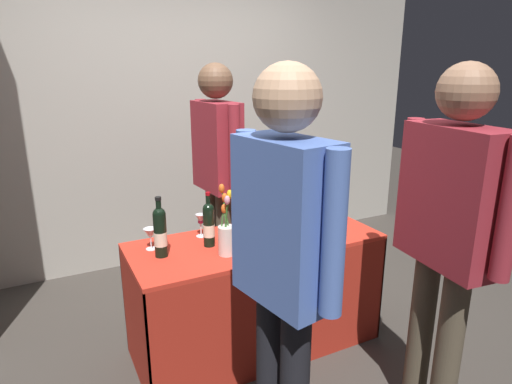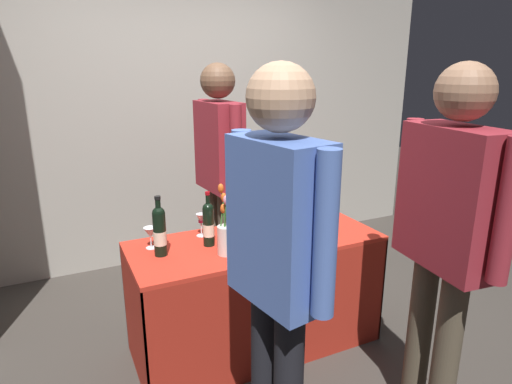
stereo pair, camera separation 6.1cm
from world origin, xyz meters
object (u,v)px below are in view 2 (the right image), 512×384
at_px(display_bottle_0, 160,230).
at_px(wine_glass_near_taster, 201,220).
at_px(tasting_table, 256,274).
at_px(wine_glass_mid, 301,212).
at_px(wine_glass_near_vendor, 150,233).
at_px(vendor_presenter, 220,163).
at_px(flower_vase, 226,233).
at_px(featured_wine_bottle, 317,207).
at_px(taster_foreground_right, 278,253).

xyz_separation_m(display_bottle_0, wine_glass_near_taster, (0.30, 0.18, -0.04)).
bearing_deg(tasting_table, wine_glass_mid, 10.28).
bearing_deg(wine_glass_near_vendor, wine_glass_near_taster, 9.66).
bearing_deg(vendor_presenter, wine_glass_mid, 23.81).
height_order(wine_glass_near_vendor, wine_glass_near_taster, wine_glass_near_taster).
distance_m(display_bottle_0, flower_vase, 0.36).
xyz_separation_m(display_bottle_0, wine_glass_mid, (0.94, 0.04, -0.04)).
relative_size(wine_glass_mid, wine_glass_near_taster, 0.99).
xyz_separation_m(wine_glass_mid, wine_glass_near_taster, (-0.64, 0.13, 0.00)).
bearing_deg(display_bottle_0, featured_wine_bottle, -2.52).
bearing_deg(taster_foreground_right, featured_wine_bottle, -50.72).
distance_m(wine_glass_mid, vendor_presenter, 0.73).
bearing_deg(wine_glass_near_taster, wine_glass_near_vendor, -170.34).
bearing_deg(display_bottle_0, taster_foreground_right, -75.22).
bearing_deg(flower_vase, wine_glass_near_taster, 96.63).
height_order(featured_wine_bottle, wine_glass_near_taster, featured_wine_bottle).
height_order(featured_wine_bottle, flower_vase, flower_vase).
distance_m(wine_glass_near_taster, taster_foreground_right, 1.12).
bearing_deg(flower_vase, vendor_presenter, 70.92).
bearing_deg(display_bottle_0, tasting_table, -2.04).
distance_m(tasting_table, display_bottle_0, 0.69).
xyz_separation_m(wine_glass_mid, taster_foreground_right, (-0.69, -0.96, 0.23)).
bearing_deg(wine_glass_near_taster, vendor_presenter, 56.73).
bearing_deg(wine_glass_near_taster, display_bottle_0, -149.35).
height_order(tasting_table, wine_glass_mid, wine_glass_mid).
distance_m(vendor_presenter, taster_foreground_right, 1.61).
height_order(wine_glass_near_vendor, wine_glass_mid, wine_glass_mid).
bearing_deg(vendor_presenter, display_bottle_0, -48.01).
bearing_deg(featured_wine_bottle, flower_vase, -171.77).
xyz_separation_m(wine_glass_near_taster, flower_vase, (0.04, -0.32, 0.02)).
distance_m(featured_wine_bottle, wine_glass_near_taster, 0.74).
bearing_deg(display_bottle_0, wine_glass_mid, 2.71).
height_order(display_bottle_0, flower_vase, flower_vase).
relative_size(featured_wine_bottle, display_bottle_0, 1.04).
distance_m(featured_wine_bottle, vendor_presenter, 0.82).
relative_size(display_bottle_0, vendor_presenter, 0.19).
distance_m(display_bottle_0, taster_foreground_right, 0.97).
bearing_deg(flower_vase, wine_glass_mid, 17.05).
relative_size(display_bottle_0, wine_glass_near_taster, 2.39).
distance_m(tasting_table, vendor_presenter, 0.88).
bearing_deg(wine_glass_mid, flower_vase, -162.95).
bearing_deg(vendor_presenter, wine_glass_near_taster, -38.16).
xyz_separation_m(wine_glass_near_taster, vendor_presenter, (0.31, 0.47, 0.24)).
height_order(featured_wine_bottle, wine_glass_mid, featured_wine_bottle).
bearing_deg(featured_wine_bottle, wine_glass_near_vendor, 170.90).
distance_m(wine_glass_near_vendor, taster_foreground_right, 1.10).
distance_m(wine_glass_near_vendor, vendor_presenter, 0.86).
bearing_deg(wine_glass_near_vendor, tasting_table, -13.11).
bearing_deg(flower_vase, featured_wine_bottle, 8.23).
bearing_deg(featured_wine_bottle, taster_foreground_right, -130.89).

